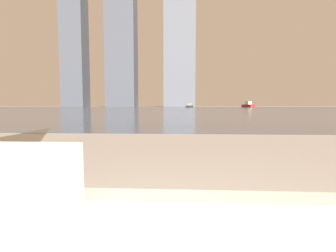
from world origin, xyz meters
TOP-DOWN VIEW (x-y plane):
  - towel_stack at (-0.17, 0.80)m, footprint 0.29×0.18m
  - harbor_water at (0.00, 62.00)m, footprint 180.00×110.00m
  - harbor_boat_1 at (20.86, 84.66)m, footprint 3.32×5.29m
  - harbor_boat_2 at (2.11, 78.28)m, footprint 2.30×3.47m
  - skyline_tower_0 at (-48.82, 118.00)m, footprint 10.14×9.59m
  - skyline_tower_1 at (-27.32, 118.00)m, footprint 12.84×10.56m
  - skyline_tower_2 at (-1.42, 118.00)m, footprint 13.66×9.30m

SIDE VIEW (x-z plane):
  - harbor_water at x=0.00m, z-range 0.00..0.01m
  - harbor_boat_2 at x=2.11m, z-range -0.17..1.06m
  - towel_stack at x=-0.17m, z-range 0.51..0.67m
  - harbor_boat_1 at x=20.86m, z-range -0.27..1.61m
  - skyline_tower_2 at x=-1.42m, z-range 0.00..44.73m
  - skyline_tower_0 at x=-48.82m, z-range 0.00..48.64m
  - skyline_tower_1 at x=-27.32m, z-range 0.00..79.67m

